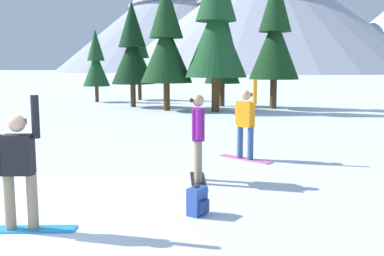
{
  "coord_description": "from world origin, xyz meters",
  "views": [
    {
      "loc": [
        4.67,
        -4.24,
        2.3
      ],
      "look_at": [
        1.68,
        4.62,
        1.0
      ],
      "focal_mm": 40.32,
      "sensor_mm": 36.0,
      "label": 1
    }
  ],
  "objects": [
    {
      "name": "peak_north_spur",
      "position": [
        -82.82,
        246.23,
        33.73
      ],
      "size": [
        156.52,
        156.52,
        64.56
      ],
      "color": "#8C93A3",
      "rests_on": "ground_plane"
    },
    {
      "name": "backpack_blue",
      "position": [
        2.66,
        2.01,
        0.21
      ],
      "size": [
        0.32,
        0.36,
        0.47
      ],
      "color": "#2D4C9E",
      "rests_on": "ground_plane"
    },
    {
      "name": "peak_west_ridge",
      "position": [
        -31.36,
        221.24,
        30.88
      ],
      "size": [
        158.89,
        158.89,
        59.11
      ],
      "color": "#9EA3B2",
      "rests_on": "ground_plane"
    },
    {
      "name": "pine_tree_tall",
      "position": [
        -4.18,
        17.66,
        3.75
      ],
      "size": [
        2.82,
        2.82,
        6.87
      ],
      "color": "#472D19",
      "rests_on": "ground_plane"
    },
    {
      "name": "pine_tree_short",
      "position": [
        1.2,
        20.61,
        4.14
      ],
      "size": [
        2.82,
        2.82,
        7.59
      ],
      "color": "#472D19",
      "rests_on": "ground_plane"
    },
    {
      "name": "pine_tree_twin",
      "position": [
        -1.98,
        21.2,
        3.43
      ],
      "size": [
        2.16,
        2.16,
        6.29
      ],
      "color": "#472D19",
      "rests_on": "ground_plane"
    },
    {
      "name": "pine_tree_broad",
      "position": [
        -6.9,
        19.05,
        3.38
      ],
      "size": [
        2.51,
        2.51,
        6.2
      ],
      "color": "#472D19",
      "rests_on": "ground_plane"
    },
    {
      "name": "pine_tree_slender",
      "position": [
        -8.99,
        24.34,
        2.9
      ],
      "size": [
        2.22,
        2.22,
        5.31
      ],
      "color": "#472D19",
      "rests_on": "ground_plane"
    },
    {
      "name": "pine_tree_young",
      "position": [
        -1.43,
        17.72,
        4.51
      ],
      "size": [
        3.27,
        3.27,
        8.27
      ],
      "color": "#472D19",
      "rests_on": "ground_plane"
    },
    {
      "name": "snowboarder_midground",
      "position": [
        2.05,
        3.93,
        0.95
      ],
      "size": [
        0.78,
        1.49,
        1.78
      ],
      "color": "black",
      "rests_on": "ground_plane"
    },
    {
      "name": "snowboarder_foreground",
      "position": [
        0.48,
        0.58,
        0.91
      ],
      "size": [
        1.51,
        0.78,
        1.93
      ],
      "color": "#1E8CD8",
      "rests_on": "ground_plane"
    },
    {
      "name": "pine_tree_leaning",
      "position": [
        -10.96,
        21.68,
        2.68
      ],
      "size": [
        1.83,
        1.83,
        4.92
      ],
      "color": "#472D19",
      "rests_on": "ground_plane"
    },
    {
      "name": "snowboarder_background",
      "position": [
        2.52,
        6.36,
        0.96
      ],
      "size": [
        1.48,
        0.87,
        2.02
      ],
      "color": "pink",
      "rests_on": "ground_plane"
    }
  ]
}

